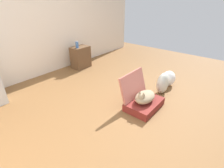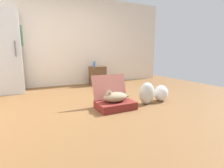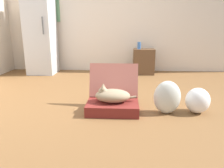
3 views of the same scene
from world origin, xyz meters
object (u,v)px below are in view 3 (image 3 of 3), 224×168
object	(u,v)px
plastic_bag_white	(167,97)
side_table	(144,62)
cat	(112,95)
vase_tall	(139,46)
refrigerator	(40,30)
suitcase_base	(113,107)
plastic_bag_clear	(198,101)

from	to	relation	value
plastic_bag_white	side_table	xyz separation A→B (m)	(-0.11, 2.27, 0.07)
cat	plastic_bag_white	xyz separation A→B (m)	(0.69, -0.01, -0.01)
cat	vase_tall	xyz separation A→B (m)	(0.46, 2.22, 0.42)
plastic_bag_white	refrigerator	xyz separation A→B (m)	(-2.39, 2.22, 0.76)
suitcase_base	refrigerator	bearing A→B (deg)	127.76
refrigerator	vase_tall	size ratio (longest dim) A/B	12.63
side_table	vase_tall	distance (m)	0.38
plastic_bag_white	refrigerator	distance (m)	3.35
plastic_bag_white	side_table	bearing A→B (deg)	92.71
plastic_bag_clear	side_table	world-z (taller)	side_table
suitcase_base	plastic_bag_clear	size ratio (longest dim) A/B	2.01
side_table	vase_tall	xyz separation A→B (m)	(-0.12, -0.04, 0.36)
suitcase_base	plastic_bag_white	world-z (taller)	plastic_bag_white
suitcase_base	refrigerator	world-z (taller)	refrigerator
plastic_bag_clear	vase_tall	world-z (taller)	vase_tall
plastic_bag_clear	refrigerator	bearing A→B (deg)	141.82
plastic_bag_clear	vase_tall	distance (m)	2.32
vase_tall	cat	bearing A→B (deg)	-101.76
plastic_bag_clear	refrigerator	world-z (taller)	refrigerator
cat	refrigerator	xyz separation A→B (m)	(-1.70, 2.21, 0.74)
plastic_bag_clear	refrigerator	size ratio (longest dim) A/B	0.17
suitcase_base	plastic_bag_white	distance (m)	0.69
plastic_bag_clear	side_table	xyz separation A→B (m)	(-0.49, 2.23, 0.12)
suitcase_base	plastic_bag_white	size ratio (longest dim) A/B	1.56
plastic_bag_white	refrigerator	size ratio (longest dim) A/B	0.22
vase_tall	plastic_bag_white	bearing A→B (deg)	-84.28
cat	refrigerator	distance (m)	2.89
vase_tall	suitcase_base	bearing A→B (deg)	-101.49
plastic_bag_clear	vase_tall	size ratio (longest dim) A/B	2.11
cat	side_table	size ratio (longest dim) A/B	0.92
refrigerator	side_table	world-z (taller)	refrigerator
plastic_bag_white	vase_tall	distance (m)	2.28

